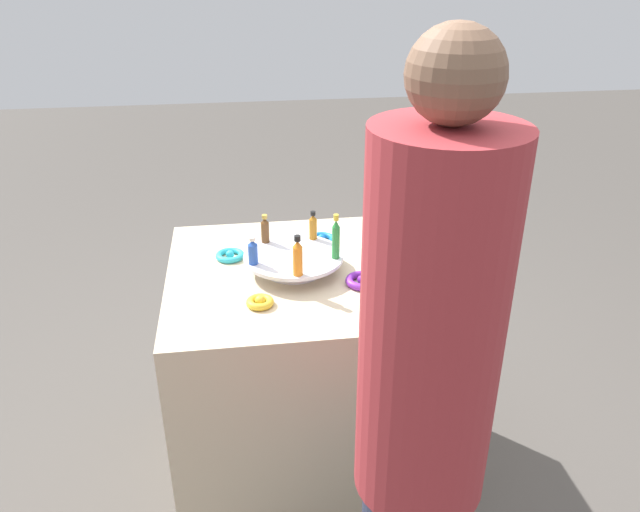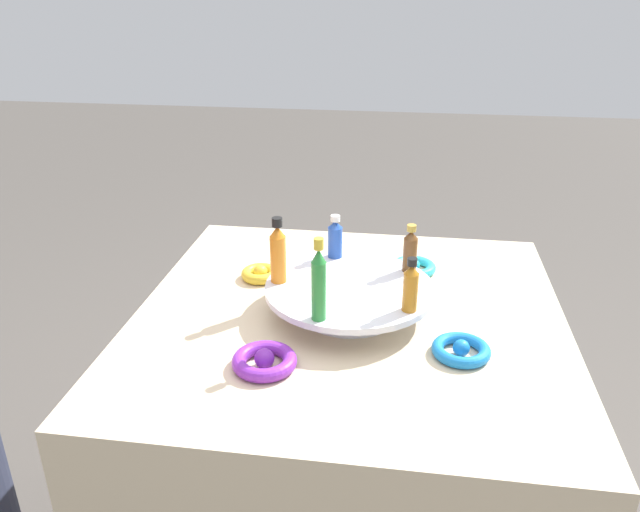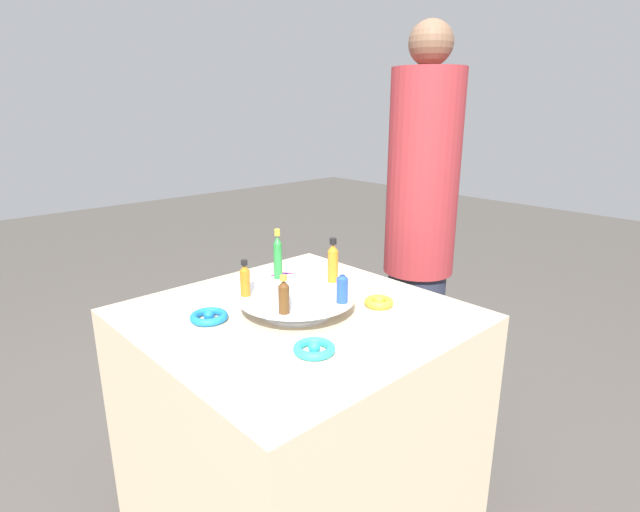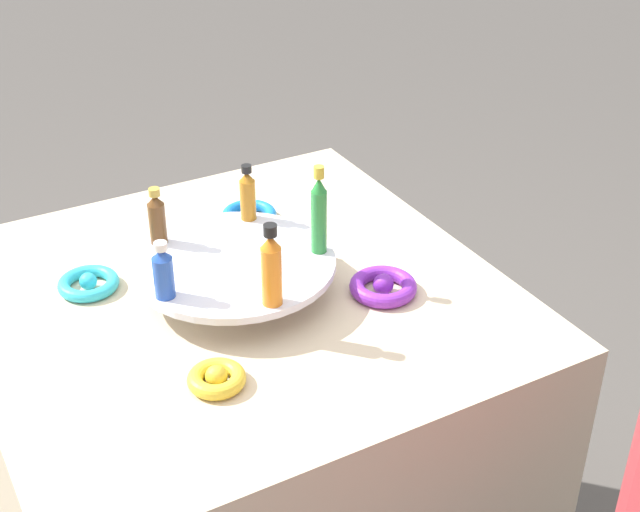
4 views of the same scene
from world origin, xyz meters
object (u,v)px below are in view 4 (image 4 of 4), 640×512
Objects in this scene: bottle_amber at (248,194)px; ribbon_bow_purple at (383,286)px; bottle_blue at (163,272)px; ribbon_bow_blue at (249,215)px; bottle_orange at (273,268)px; bottle_brown at (157,218)px; ribbon_bow_gold at (217,378)px; bottle_green at (319,213)px; ribbon_bow_teal at (88,283)px; display_stand at (234,270)px.

bottle_amber reaches higher than ribbon_bow_purple.
bottle_blue is 0.36m from ribbon_bow_blue.
bottle_orange reaches higher than bottle_amber.
bottle_brown reaches higher than ribbon_bow_gold.
bottle_green is (0.21, -0.15, 0.02)m from bottle_brown.
ribbon_bow_purple is (0.40, -0.24, 0.00)m from ribbon_bow_teal.
bottle_blue is at bearing -161.07° from display_stand.
bottle_amber is at bearing 57.78° from ribbon_bow_gold.
bottle_amber is 1.02× the size of ribbon_bow_teal.
bottle_green is at bearing 33.03° from ribbon_bow_gold.
bottle_green reaches higher than display_stand.
display_stand is 3.30× the size of bottle_brown.
bottle_brown is at bearing 72.93° from bottle_blue.
display_stand is 3.29× the size of ribbon_bow_teal.
ribbon_bow_purple is at bearing -12.81° from bottle_blue.
display_stand is 3.21× the size of ribbon_bow_blue.
bottle_orange is 0.87× the size of bottle_green.
bottle_brown is at bearing -155.11° from ribbon_bow_blue.
ribbon_bow_gold is (0.01, -0.16, -0.09)m from bottle_blue.
bottle_amber is 0.26m from bottle_blue.
bottle_blue is 0.84× the size of ribbon_bow_purple.
bottle_green reaches higher than ribbon_bow_gold.
bottle_brown is 0.37m from ribbon_bow_purple.
ribbon_bow_purple is at bearing -30.56° from ribbon_bow_teal.
ribbon_bow_gold is (-0.25, -0.16, -0.11)m from bottle_green.
bottle_amber is 1.02× the size of bottle_brown.
ribbon_bow_gold is (-0.24, -0.40, 0.00)m from ribbon_bow_blue.
ribbon_bow_teal is at bearing 104.44° from ribbon_bow_gold.
ribbon_bow_teal is 0.90× the size of ribbon_bow_purple.
ribbon_bow_blue is at bearing 44.79° from bottle_blue.
bottle_green is (0.13, 0.10, 0.01)m from bottle_orange.
bottle_orange is at bearing -35.07° from bottle_blue.
ribbon_bow_purple reaches higher than ribbon_bow_blue.
display_stand is 2.17× the size of bottle_green.
bottle_orange is at bearing -107.07° from bottle_amber.
ribbon_bow_purple is at bearing -61.76° from bottle_amber.
display_stand is 2.97× the size of ribbon_bow_purple.
bottle_brown is 0.26m from bottle_green.
bottle_amber is 0.38m from ribbon_bow_gold.
ribbon_bow_teal is at bearing 149.44° from ribbon_bow_purple.
display_stand is 0.24m from ribbon_bow_gold.
ribbon_bow_blue is at bearing 92.54° from bottle_green.
bottle_orange is 0.37m from ribbon_bow_blue.
bottle_brown is at bearing -5.03° from ribbon_bow_teal.
ribbon_bow_purple is at bearing -38.79° from bottle_brown.
bottle_green is at bearing -71.07° from bottle_amber.
bottle_amber reaches higher than bottle_brown.
bottle_green is (0.05, -0.15, 0.02)m from bottle_amber.
display_stand is at bearing -30.56° from ribbon_bow_teal.
bottle_blue is at bearing 144.93° from bottle_orange.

